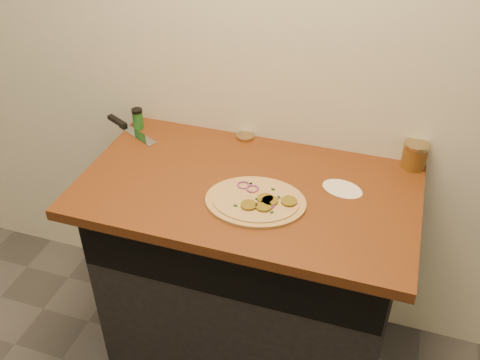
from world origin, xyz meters
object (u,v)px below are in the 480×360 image
(salsa_jar, at_px, (415,155))
(pizza, at_px, (256,201))
(chefs_knife, at_px, (127,128))
(spice_shaker, at_px, (138,119))

(salsa_jar, bearing_deg, pizza, -141.52)
(pizza, distance_m, chefs_knife, 0.73)
(pizza, height_order, salsa_jar, salsa_jar)
(spice_shaker, bearing_deg, salsa_jar, 3.10)
(chefs_knife, height_order, spice_shaker, spice_shaker)
(pizza, xyz_separation_m, chefs_knife, (-0.66, 0.31, -0.00))
(chefs_knife, distance_m, salsa_jar, 1.15)
(spice_shaker, bearing_deg, chefs_knife, -156.92)
(pizza, bearing_deg, chefs_knife, 154.59)
(salsa_jar, distance_m, spice_shaker, 1.10)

